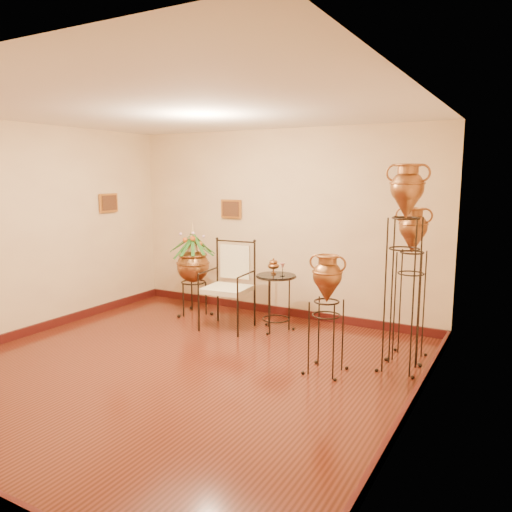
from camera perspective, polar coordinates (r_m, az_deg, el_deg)
The scene contains 8 objects.
ground at distance 5.78m, azimuth -8.71°, elevation -12.48°, with size 5.00×5.00×0.00m, color maroon.
room_shell at distance 5.39m, azimuth -9.16°, elevation 4.93°, with size 5.02×5.02×2.81m.
amphora_tall at distance 5.56m, azimuth 16.50°, elevation -1.16°, with size 0.59×0.59×2.27m.
amphora_mid at distance 5.99m, azimuth 17.24°, elevation -2.95°, with size 0.44×0.44×1.79m.
amphora_short at distance 5.43m, azimuth 8.04°, elevation -6.54°, with size 0.44×0.44×1.32m.
planter_urn at distance 7.66m, azimuth -7.21°, elevation -0.69°, with size 0.91×0.91×1.46m.
armchair at distance 6.93m, azimuth -3.34°, elevation -3.40°, with size 0.74×0.70×1.22m.
side_table at distance 6.90m, azimuth 2.29°, elevation -5.21°, with size 0.62×0.62×0.99m.
Camera 1 is at (3.34, -4.21, 2.13)m, focal length 35.00 mm.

